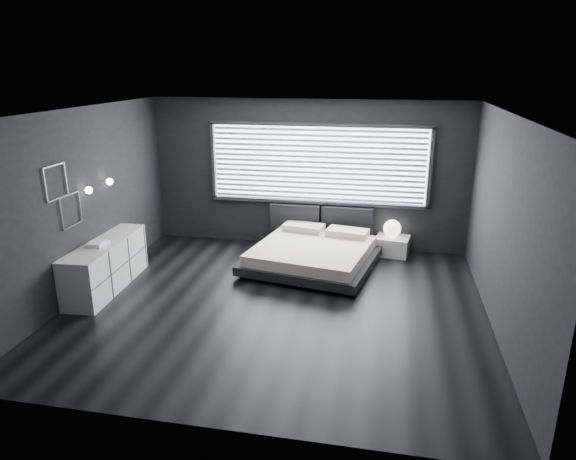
# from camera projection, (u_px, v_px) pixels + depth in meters

# --- Properties ---
(room) EXTENTS (6.04, 6.00, 2.80)m
(room) POSITION_uv_depth(u_px,v_px,m) (276.00, 214.00, 7.14)
(room) COLOR black
(room) RESTS_ON ground
(window) EXTENTS (4.14, 0.09, 1.52)m
(window) POSITION_uv_depth(u_px,v_px,m) (318.00, 165.00, 9.56)
(window) COLOR white
(window) RESTS_ON ground
(headboard) EXTENTS (1.96, 0.16, 0.52)m
(headboard) POSITION_uv_depth(u_px,v_px,m) (321.00, 219.00, 9.81)
(headboard) COLOR black
(headboard) RESTS_ON ground
(sconce_near) EXTENTS (0.18, 0.11, 0.11)m
(sconce_near) POSITION_uv_depth(u_px,v_px,m) (89.00, 190.00, 7.66)
(sconce_near) COLOR silver
(sconce_near) RESTS_ON ground
(sconce_far) EXTENTS (0.18, 0.11, 0.11)m
(sconce_far) POSITION_uv_depth(u_px,v_px,m) (109.00, 182.00, 8.22)
(sconce_far) COLOR silver
(sconce_far) RESTS_ON ground
(wall_art_upper) EXTENTS (0.01, 0.48, 0.48)m
(wall_art_upper) POSITION_uv_depth(u_px,v_px,m) (56.00, 182.00, 7.04)
(wall_art_upper) COLOR #47474C
(wall_art_upper) RESTS_ON ground
(wall_art_lower) EXTENTS (0.01, 0.48, 0.48)m
(wall_art_lower) POSITION_uv_depth(u_px,v_px,m) (71.00, 210.00, 7.42)
(wall_art_lower) COLOR #47474C
(wall_art_lower) RESTS_ON ground
(bed) EXTENTS (2.40, 2.32, 0.54)m
(bed) POSITION_uv_depth(u_px,v_px,m) (313.00, 254.00, 8.93)
(bed) COLOR black
(bed) RESTS_ON ground
(nightstand) EXTENTS (0.67, 0.58, 0.35)m
(nightstand) POSITION_uv_depth(u_px,v_px,m) (392.00, 246.00, 9.55)
(nightstand) COLOR white
(nightstand) RESTS_ON ground
(orb_lamp) EXTENTS (0.32, 0.32, 0.32)m
(orb_lamp) POSITION_uv_depth(u_px,v_px,m) (392.00, 228.00, 9.45)
(orb_lamp) COLOR white
(orb_lamp) RESTS_ON nightstand
(dresser) EXTENTS (0.65, 1.94, 0.77)m
(dresser) POSITION_uv_depth(u_px,v_px,m) (106.00, 265.00, 8.07)
(dresser) COLOR white
(dresser) RESTS_ON ground
(book_stack) EXTENTS (0.25, 0.33, 0.07)m
(book_stack) POSITION_uv_depth(u_px,v_px,m) (97.00, 243.00, 7.79)
(book_stack) COLOR white
(book_stack) RESTS_ON dresser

